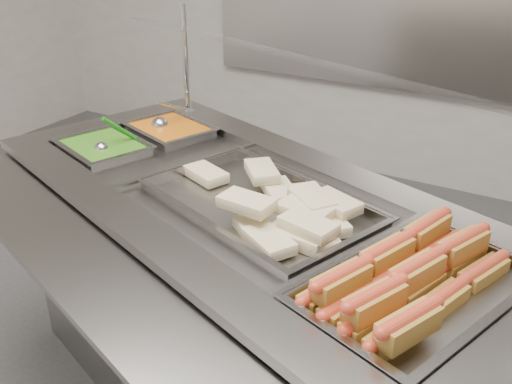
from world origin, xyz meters
The scene contains 11 objects.
steam_counter centered at (-0.05, 0.33, 0.42)m, with size 1.93×1.33×0.85m.
tray_rail centered at (-0.21, -0.13, 0.80)m, with size 1.68×0.87×0.05m.
sneeze_guard centered at (0.01, 0.52, 1.19)m, with size 1.56×0.78×0.42m.
pan_hotdogs centered at (0.50, 0.13, 0.81)m, with size 0.47×0.60×0.09m.
pan_wraps centered at (0.00, 0.31, 0.82)m, with size 0.73×0.57×0.07m.
pan_beans centered at (-0.58, 0.66, 0.81)m, with size 0.34×0.31×0.09m.
pan_peas centered at (-0.67, 0.40, 0.81)m, with size 0.34×0.31×0.09m.
hotdogs_in_buns centered at (0.47, 0.13, 0.85)m, with size 0.37×0.54×0.11m.
tortilla_wraps centered at (0.11, 0.28, 0.86)m, with size 0.61×0.45×0.09m.
ladle centered at (-0.62, 0.66, 0.85)m, with size 0.09×0.18×0.13m.
serving_spoon centered at (-0.65, 0.39, 0.86)m, with size 0.08×0.16×0.14m.
Camera 1 is at (0.71, -0.92, 1.57)m, focal length 40.00 mm.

